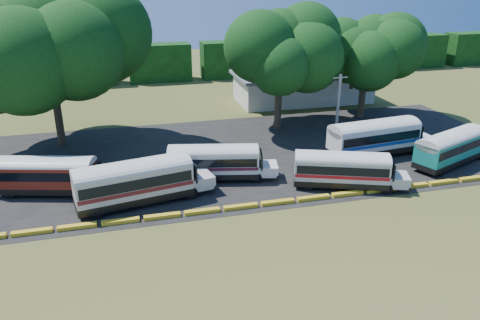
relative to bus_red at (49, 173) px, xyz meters
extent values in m
plane|color=#3A4818|center=(12.89, -7.47, -1.81)|extent=(160.00, 160.00, 0.00)
cube|color=black|center=(13.89, 4.53, -1.80)|extent=(64.00, 24.00, 0.02)
cube|color=gold|center=(-0.61, -6.47, -1.66)|extent=(2.70, 0.45, 0.30)
cube|color=gold|center=(2.39, -6.47, -1.66)|extent=(2.70, 0.45, 0.30)
cube|color=gold|center=(5.39, -6.47, -1.66)|extent=(2.70, 0.45, 0.30)
cube|color=gold|center=(8.39, -6.47, -1.66)|extent=(2.70, 0.45, 0.30)
cube|color=gold|center=(11.39, -6.47, -1.66)|extent=(2.70, 0.45, 0.30)
cube|color=gold|center=(14.39, -6.47, -1.66)|extent=(2.70, 0.45, 0.30)
cube|color=gold|center=(17.39, -6.47, -1.66)|extent=(2.70, 0.45, 0.30)
cube|color=gold|center=(20.39, -6.47, -1.66)|extent=(2.70, 0.45, 0.30)
cube|color=gold|center=(23.39, -6.47, -1.66)|extent=(2.70, 0.45, 0.30)
cube|color=gold|center=(26.39, -6.47, -1.66)|extent=(2.70, 0.45, 0.30)
cube|color=gold|center=(29.39, -6.47, -1.66)|extent=(2.70, 0.45, 0.30)
cube|color=gold|center=(32.39, -6.47, -1.66)|extent=(2.70, 0.45, 0.30)
cube|color=gold|center=(35.39, -6.47, -1.66)|extent=(2.70, 0.45, 0.30)
cube|color=silver|center=(30.89, 22.53, -0.01)|extent=(18.00, 8.00, 3.60)
cube|color=slate|center=(30.89, 22.53, 1.99)|extent=(19.00, 9.00, 0.40)
cube|color=black|center=(-11.11, 40.53, 1.19)|extent=(10.00, 4.00, 6.00)
cube|color=black|center=(0.89, 40.53, 1.19)|extent=(10.00, 4.00, 6.00)
cube|color=black|center=(12.89, 40.53, 1.19)|extent=(10.00, 4.00, 6.00)
cube|color=black|center=(24.89, 40.53, 1.19)|extent=(10.00, 4.00, 6.00)
cube|color=black|center=(36.89, 40.53, 1.19)|extent=(10.00, 4.00, 6.00)
cube|color=black|center=(48.89, 40.53, 1.19)|extent=(10.00, 4.00, 6.00)
cube|color=black|center=(60.89, 40.53, 1.19)|extent=(10.00, 4.00, 6.00)
cube|color=black|center=(72.89, 40.53, 1.19)|extent=(10.00, 4.00, 6.00)
cylinder|color=black|center=(3.11, -1.91, -1.34)|extent=(0.99, 0.51, 0.96)
cylinder|color=black|center=(3.65, 0.06, -1.34)|extent=(0.99, 0.51, 0.96)
cylinder|color=black|center=(-3.16, -0.20, -1.34)|extent=(0.99, 0.51, 0.96)
cylinder|color=black|center=(-2.62, 1.77, -1.34)|extent=(0.99, 0.51, 0.96)
cube|color=black|center=(-0.21, 0.06, -1.19)|extent=(8.18, 4.37, 0.53)
cube|color=maroon|center=(-0.21, 0.06, -0.06)|extent=(8.18, 4.37, 1.75)
cube|color=black|center=(-0.21, 0.06, 0.15)|extent=(7.90, 4.34, 0.73)
ellipsoid|color=beige|center=(-0.21, 0.06, 0.81)|extent=(8.18, 4.37, 1.07)
cube|color=maroon|center=(4.39, -1.20, -0.91)|extent=(2.21, 2.48, 0.91)
cube|color=black|center=(3.81, -1.04, 0.03)|extent=(0.72, 2.16, 1.31)
cube|color=black|center=(5.17, -1.41, -1.29)|extent=(0.78, 2.30, 0.29)
cube|color=black|center=(-3.95, 1.08, -1.29)|extent=(0.78, 2.30, 0.29)
cylinder|color=black|center=(10.94, -3.97, -1.27)|extent=(1.12, 0.50, 1.08)
cylinder|color=black|center=(10.50, -1.71, -1.27)|extent=(1.12, 0.50, 1.08)
cylinder|color=black|center=(3.74, -5.39, -1.27)|extent=(1.12, 0.50, 1.08)
cylinder|color=black|center=(3.29, -3.12, -1.27)|extent=(1.12, 0.50, 1.08)
cube|color=black|center=(6.59, -3.65, -1.11)|extent=(9.21, 4.35, 0.59)
cube|color=beige|center=(6.59, -3.65, 0.17)|extent=(9.21, 4.35, 1.98)
cube|color=black|center=(6.59, -3.65, 0.40)|extent=(8.87, 4.35, 0.83)
cube|color=maroon|center=(6.59, -3.65, -0.23)|extent=(9.13, 4.38, 0.32)
ellipsoid|color=beige|center=(6.59, -3.65, 1.15)|extent=(9.21, 4.35, 1.21)
cube|color=beige|center=(11.88, -2.61, -0.79)|extent=(2.36, 2.70, 1.03)
cube|color=black|center=(11.22, -2.74, 0.27)|extent=(0.64, 2.47, 1.48)
cube|color=black|center=(12.79, -2.44, -1.22)|extent=(0.70, 2.63, 0.32)
cube|color=black|center=(2.30, -4.49, -1.22)|extent=(0.70, 2.63, 0.32)
cylinder|color=black|center=(16.87, -2.30, -1.34)|extent=(0.98, 0.46, 0.94)
cylinder|color=black|center=(17.31, -0.32, -1.34)|extent=(0.98, 0.46, 0.94)
cylinder|color=black|center=(10.60, -0.91, -1.34)|extent=(0.98, 0.46, 0.94)
cylinder|color=black|center=(11.04, 1.06, -1.34)|extent=(0.98, 0.46, 0.94)
cube|color=black|center=(13.50, -0.52, -1.20)|extent=(8.07, 3.98, 0.52)
cube|color=silver|center=(13.50, -0.52, -0.08)|extent=(8.07, 3.98, 1.73)
cube|color=black|center=(13.50, -0.52, 0.13)|extent=(7.78, 3.96, 0.73)
cube|color=#51142A|center=(13.50, -0.52, -0.43)|extent=(8.00, 4.00, 0.28)
ellipsoid|color=beige|center=(13.50, -0.52, 0.78)|extent=(8.07, 3.98, 1.06)
cube|color=silver|center=(18.11, -1.53, -0.92)|extent=(2.11, 2.40, 0.90)
cube|color=black|center=(17.53, -1.41, 0.01)|extent=(0.61, 2.15, 1.30)
cube|color=black|center=(18.89, -1.71, -1.29)|extent=(0.66, 2.30, 0.28)
cube|color=black|center=(9.76, 0.31, -1.29)|extent=(0.66, 2.30, 0.28)
cylinder|color=black|center=(26.56, -7.05, -1.34)|extent=(0.97, 0.58, 0.94)
cylinder|color=black|center=(27.27, -5.17, -1.34)|extent=(0.97, 0.58, 0.94)
cylinder|color=black|center=(20.59, -4.79, -1.34)|extent=(0.97, 0.58, 0.94)
cylinder|color=black|center=(21.30, -2.91, -1.34)|extent=(0.97, 0.58, 0.94)
cube|color=black|center=(23.49, -4.81, -1.20)|extent=(8.03, 4.91, 0.52)
cube|color=beige|center=(23.49, -4.81, -0.09)|extent=(8.03, 4.91, 1.72)
cube|color=black|center=(23.49, -4.81, 0.11)|extent=(7.76, 4.86, 0.72)
cube|color=#AE1119|center=(23.49, -4.81, -0.44)|extent=(7.97, 4.92, 0.28)
ellipsoid|color=beige|center=(23.49, -4.81, 0.77)|extent=(8.03, 4.91, 1.06)
cube|color=beige|center=(27.88, -6.47, -0.92)|extent=(2.31, 2.53, 0.89)
cube|color=black|center=(27.33, -6.26, -0.01)|extent=(0.89, 2.07, 1.29)
cube|color=black|center=(28.63, -6.75, -1.30)|extent=(0.97, 2.21, 0.28)
cube|color=black|center=(19.93, -3.47, -1.30)|extent=(0.97, 2.21, 0.28)
cylinder|color=black|center=(34.10, 0.28, -1.27)|extent=(1.12, 0.42, 1.09)
cylinder|color=black|center=(33.84, 2.61, -1.27)|extent=(1.12, 0.42, 1.09)
cylinder|color=black|center=(26.70, -0.54, -1.27)|extent=(1.12, 0.42, 1.09)
cylinder|color=black|center=(26.44, 1.79, -1.27)|extent=(1.12, 0.42, 1.09)
cube|color=black|center=(29.73, 0.98, -1.10)|extent=(9.22, 3.71, 0.60)
cube|color=silver|center=(29.73, 0.98, 0.19)|extent=(9.22, 3.71, 2.00)
cube|color=black|center=(29.73, 0.98, 0.43)|extent=(8.87, 3.73, 0.84)
cube|color=navy|center=(29.73, 0.98, -0.21)|extent=(9.14, 3.74, 0.33)
ellipsoid|color=beige|center=(29.73, 0.98, 1.20)|extent=(9.22, 3.71, 1.23)
cube|color=silver|center=(35.17, 1.58, -0.77)|extent=(2.22, 2.61, 1.04)
cube|color=black|center=(34.48, 1.50, 0.29)|extent=(0.44, 2.52, 1.50)
cube|color=black|center=(36.09, 1.68, -1.21)|extent=(0.49, 2.69, 0.33)
cube|color=black|center=(25.32, 0.49, -1.21)|extent=(0.49, 2.69, 0.33)
cylinder|color=black|center=(38.68, -0.54, -1.32)|extent=(1.02, 0.62, 0.99)
cylinder|color=black|center=(33.22, -4.99, -1.32)|extent=(1.02, 0.62, 0.99)
cylinder|color=black|center=(32.44, -3.03, -1.32)|extent=(1.02, 0.62, 0.99)
cube|color=black|center=(35.49, -2.95, -1.17)|extent=(8.45, 5.30, 0.54)
cube|color=#11766D|center=(35.49, -2.95, 0.00)|extent=(8.45, 5.30, 1.81)
cube|color=black|center=(35.49, -2.95, 0.22)|extent=(8.17, 5.23, 0.76)
ellipsoid|color=beige|center=(35.49, -2.95, 0.90)|extent=(8.45, 5.30, 1.11)
cube|color=#11766D|center=(40.09, -1.12, -0.88)|extent=(2.46, 2.68, 0.94)
cube|color=black|center=(39.51, -1.35, 0.09)|extent=(0.98, 2.17, 1.36)
cube|color=black|center=(31.78, -4.43, -1.27)|extent=(1.06, 2.32, 0.30)
cylinder|color=#34231A|center=(-0.19, 11.96, 2.02)|extent=(0.80, 0.80, 7.67)
cylinder|color=#34231A|center=(1.03, 12.41, 5.31)|extent=(1.36, 2.76, 4.37)
cylinder|color=#34231A|center=(-1.19, 12.80, 5.31)|extent=(2.12, 2.41, 4.37)
cylinder|color=#34231A|center=(-0.42, 10.68, 5.31)|extent=(2.81, 0.92, 4.37)
ellipsoid|color=black|center=(-0.19, 11.96, 9.37)|extent=(13.48, 13.48, 9.89)
cylinder|color=#34231A|center=(23.49, 11.59, 1.47)|extent=(0.80, 0.80, 6.57)
cylinder|color=#34231A|center=(24.71, 12.04, 4.29)|extent=(1.25, 2.44, 3.78)
cylinder|color=#34231A|center=(22.50, 12.43, 4.29)|extent=(1.90, 2.15, 3.78)
cylinder|color=#34231A|center=(23.27, 10.31, 4.29)|extent=(2.48, 0.86, 3.78)
ellipsoid|color=black|center=(23.49, 11.59, 7.84)|extent=(10.06, 10.06, 7.38)
cylinder|color=#34231A|center=(34.98, 13.28, 0.97)|extent=(0.80, 0.80, 5.57)
cylinder|color=#34231A|center=(36.20, 13.73, 3.35)|extent=(1.14, 2.14, 3.23)
cylinder|color=#34231A|center=(33.99, 14.12, 3.35)|extent=(1.70, 1.91, 3.23)
cylinder|color=#34231A|center=(34.76, 12.00, 3.35)|extent=(2.16, 0.80, 3.23)
ellipsoid|color=black|center=(34.98, 13.28, 6.44)|extent=(10.02, 10.02, 7.35)
cylinder|color=gray|center=(28.38, 6.41, 1.74)|extent=(0.30, 0.30, 7.11)
cube|color=gray|center=(28.38, 6.41, 4.94)|extent=(1.60, 0.12, 0.12)
camera|label=1|loc=(6.34, -37.38, 15.19)|focal=35.00mm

